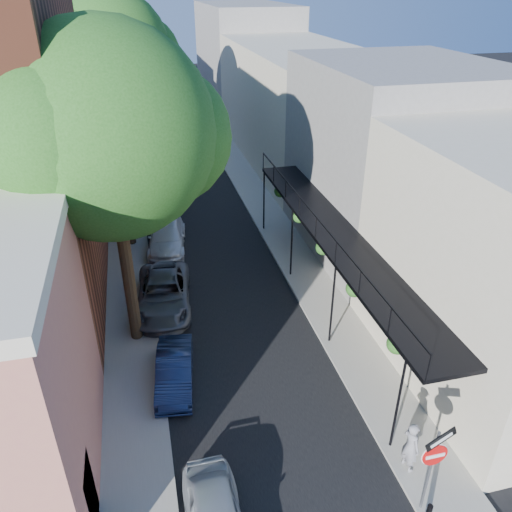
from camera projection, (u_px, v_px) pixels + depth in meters
road_surface at (180, 165)px, 37.01m from camera, size 6.00×64.00×0.01m
sidewalk_left at (125, 169)px, 36.16m from camera, size 2.00×64.00×0.12m
sidewalk_right at (233, 161)px, 37.81m from camera, size 2.00×64.00×0.12m
buildings_left at (30, 108)px, 31.64m from camera, size 10.10×59.10×12.00m
buildings_right at (301, 100)px, 36.27m from camera, size 9.80×55.00×10.00m
sign_post at (434, 458)px, 12.05m from camera, size 0.89×0.17×2.99m
oak_near at (122, 134)px, 15.73m from camera, size 7.48×6.80×11.42m
oak_mid at (122, 106)px, 22.88m from camera, size 6.60×6.00×10.20m
oak_far at (119, 52)px, 29.97m from camera, size 7.70×7.00×11.90m
parked_car_b at (175, 371)px, 16.87m from camera, size 1.60×3.52×1.12m
parked_car_c at (164, 294)px, 20.78m from camera, size 2.67×4.96×1.32m
parked_car_d at (167, 237)px, 25.41m from camera, size 2.34×4.63×1.29m
parked_car_e at (164, 202)px, 29.27m from camera, size 1.89×4.10×1.36m
parked_car_f at (165, 175)px, 33.49m from camera, size 1.48×3.58×1.15m
pedestrian at (411, 446)px, 13.68m from camera, size 0.48×0.65×1.65m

